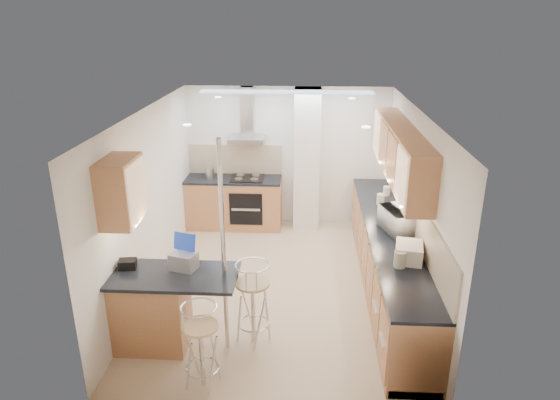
# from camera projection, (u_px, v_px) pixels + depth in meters

# --- Properties ---
(ground) EXTENTS (4.80, 4.80, 0.00)m
(ground) POSITION_uv_depth(u_px,v_px,m) (280.00, 285.00, 7.18)
(ground) COLOR beige
(ground) RESTS_ON ground
(room_shell) EXTENTS (3.64, 4.84, 2.51)m
(room_shell) POSITION_uv_depth(u_px,v_px,m) (304.00, 175.00, 6.97)
(room_shell) COLOR white
(room_shell) RESTS_ON ground
(right_counter) EXTENTS (0.63, 4.40, 0.92)m
(right_counter) POSITION_uv_depth(u_px,v_px,m) (387.00, 259.00, 6.93)
(right_counter) COLOR #A77042
(right_counter) RESTS_ON ground
(back_counter) EXTENTS (1.70, 0.63, 0.92)m
(back_counter) POSITION_uv_depth(u_px,v_px,m) (234.00, 202.00, 9.03)
(back_counter) COLOR #A77042
(back_counter) RESTS_ON ground
(peninsula) EXTENTS (1.47, 0.72, 0.94)m
(peninsula) POSITION_uv_depth(u_px,v_px,m) (175.00, 310.00, 5.72)
(peninsula) COLOR #A77042
(peninsula) RESTS_ON ground
(microwave) EXTENTS (0.54, 0.67, 0.32)m
(microwave) POSITION_uv_depth(u_px,v_px,m) (399.00, 220.00, 6.65)
(microwave) COLOR white
(microwave) RESTS_ON right_counter
(laptop) EXTENTS (0.33, 0.28, 0.19)m
(laptop) POSITION_uv_depth(u_px,v_px,m) (184.00, 261.00, 5.64)
(laptop) COLOR #ADB1B5
(laptop) RESTS_ON peninsula
(bag) EXTENTS (0.21, 0.17, 0.11)m
(bag) POSITION_uv_depth(u_px,v_px,m) (128.00, 264.00, 5.67)
(bag) COLOR black
(bag) RESTS_ON peninsula
(bar_stool_near) EXTENTS (0.43, 0.43, 0.96)m
(bar_stool_near) POSITION_uv_depth(u_px,v_px,m) (201.00, 346.00, 5.08)
(bar_stool_near) COLOR tan
(bar_stool_near) RESTS_ON ground
(bar_stool_end) EXTENTS (0.51, 0.51, 1.02)m
(bar_stool_end) POSITION_uv_depth(u_px,v_px,m) (253.00, 303.00, 5.79)
(bar_stool_end) COLOR tan
(bar_stool_end) RESTS_ON ground
(jar_a) EXTENTS (0.12, 0.12, 0.17)m
(jar_a) POSITION_uv_depth(u_px,v_px,m) (381.00, 199.00, 7.62)
(jar_a) COLOR beige
(jar_a) RESTS_ON right_counter
(jar_b) EXTENTS (0.15, 0.15, 0.15)m
(jar_b) POSITION_uv_depth(u_px,v_px,m) (387.00, 191.00, 8.01)
(jar_b) COLOR beige
(jar_b) RESTS_ON right_counter
(jar_c) EXTENTS (0.17, 0.17, 0.19)m
(jar_c) POSITION_uv_depth(u_px,v_px,m) (400.00, 259.00, 5.73)
(jar_c) COLOR #B8B493
(jar_c) RESTS_ON right_counter
(jar_d) EXTENTS (0.11, 0.11, 0.15)m
(jar_d) POSITION_uv_depth(u_px,v_px,m) (412.00, 256.00, 5.85)
(jar_d) COLOR white
(jar_d) RESTS_ON right_counter
(bread_bin) EXTENTS (0.37, 0.44, 0.21)m
(bread_bin) POSITION_uv_depth(u_px,v_px,m) (409.00, 252.00, 5.88)
(bread_bin) COLOR beige
(bread_bin) RESTS_ON right_counter
(kettle) EXTENTS (0.16, 0.16, 0.20)m
(kettle) POSITION_uv_depth(u_px,v_px,m) (210.00, 173.00, 8.82)
(kettle) COLOR #ACAFB1
(kettle) RESTS_ON back_counter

